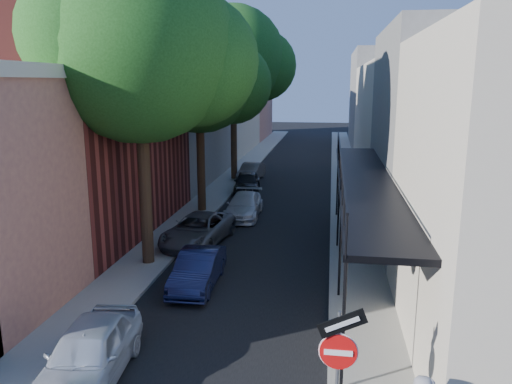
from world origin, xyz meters
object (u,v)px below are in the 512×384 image
(parked_car_a, at_px, (89,353))
(parked_car_f, at_px, (251,172))
(parked_car_c, at_px, (198,230))
(parked_car_e, at_px, (247,182))
(parked_car_b, at_px, (198,269))
(oak_mid, at_px, (207,77))
(sign_post, at_px, (339,357))
(oak_far, at_px, (240,60))
(oak_near, at_px, (153,50))
(parked_car_d, at_px, (244,206))

(parked_car_a, height_order, parked_car_f, parked_car_a)
(parked_car_c, height_order, parked_car_e, parked_car_e)
(parked_car_b, distance_m, parked_car_f, 18.86)
(parked_car_c, distance_m, parked_car_e, 10.37)
(parked_car_c, bearing_deg, oak_mid, 106.08)
(sign_post, height_order, oak_far, oak_far)
(parked_car_a, bearing_deg, parked_car_f, 84.96)
(sign_post, relative_size, oak_far, 0.25)
(oak_near, distance_m, parked_car_b, 7.79)
(sign_post, height_order, parked_car_c, sign_post)
(parked_car_c, distance_m, parked_car_f, 14.41)
(parked_car_b, bearing_deg, oak_mid, 100.05)
(oak_near, bearing_deg, sign_post, -54.91)
(parked_car_d, bearing_deg, parked_car_b, -91.12)
(sign_post, bearing_deg, parked_car_c, 116.07)
(parked_car_d, distance_m, parked_car_f, 9.86)
(oak_mid, xyz_separation_m, parked_car_a, (0.97, -15.64, -6.37))
(oak_far, bearing_deg, parked_car_c, -86.95)
(oak_near, bearing_deg, parked_car_f, 87.39)
(oak_near, xyz_separation_m, parked_car_a, (0.92, -7.67, -7.19))
(oak_near, xyz_separation_m, parked_car_c, (0.79, 2.43, -7.25))
(oak_far, relative_size, parked_car_b, 3.24)
(oak_near, xyz_separation_m, parked_car_d, (1.97, 7.06, -7.28))
(sign_post, relative_size, parked_car_a, 0.74)
(oak_far, height_order, parked_car_b, oak_far)
(oak_far, xyz_separation_m, parked_car_b, (1.95, -18.98, -7.65))
(parked_car_e, bearing_deg, sign_post, -83.20)
(sign_post, xyz_separation_m, parked_car_e, (-5.37, 22.08, -1.38))
(parked_car_c, xyz_separation_m, parked_car_f, (-0.02, 14.41, -0.03))
(oak_mid, bearing_deg, parked_car_a, -86.43)
(parked_car_a, bearing_deg, parked_car_c, 85.35)
(oak_far, bearing_deg, parked_car_a, -87.89)
(parked_car_b, distance_m, parked_car_c, 4.56)
(sign_post, xyz_separation_m, parked_car_c, (-5.74, 11.72, -1.41))
(parked_car_f, bearing_deg, parked_car_a, -83.98)
(parked_car_f, bearing_deg, sign_post, -71.92)
(oak_far, distance_m, parked_car_a, 25.83)
(parked_car_e, bearing_deg, parked_car_d, -88.82)
(oak_mid, xyz_separation_m, oak_far, (0.06, 9.04, 1.20))
(oak_mid, bearing_deg, parked_car_c, -81.36)
(sign_post, relative_size, parked_car_b, 0.81)
(parked_car_f, bearing_deg, parked_car_e, -78.86)
(sign_post, height_order, oak_near, oak_near)
(sign_post, xyz_separation_m, parked_car_f, (-5.76, 26.13, -1.44))
(parked_car_e, xyz_separation_m, parked_car_f, (-0.39, 4.05, -0.06))
(parked_car_c, relative_size, parked_car_d, 1.11)
(oak_far, relative_size, parked_car_c, 2.62)
(oak_near, bearing_deg, oak_mid, 90.37)
(oak_far, bearing_deg, parked_car_d, -78.89)
(parked_car_f, bearing_deg, parked_car_d, -77.36)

